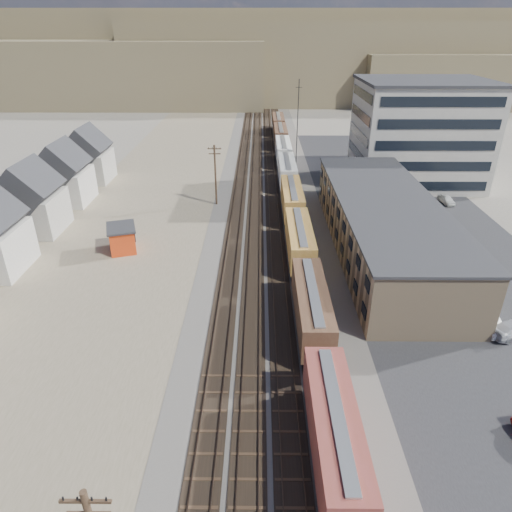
{
  "coord_description": "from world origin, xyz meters",
  "views": [
    {
      "loc": [
        -1.27,
        -30.19,
        27.16
      ],
      "look_at": [
        -1.67,
        17.08,
        3.0
      ],
      "focal_mm": 32.0,
      "sensor_mm": 36.0,
      "label": 1
    }
  ],
  "objects_px": {
    "utility_pole_north": "(215,174)",
    "parked_car_blue": "(400,188)",
    "freight_train": "(289,183)",
    "parked_car_white": "(487,321)",
    "maintenance_shed": "(122,238)"
  },
  "relations": [
    {
      "from": "utility_pole_north",
      "to": "parked_car_blue",
      "type": "distance_m",
      "value": 33.61
    },
    {
      "from": "utility_pole_north",
      "to": "parked_car_blue",
      "type": "relative_size",
      "value": 1.91
    },
    {
      "from": "freight_train",
      "to": "parked_car_white",
      "type": "xyz_separation_m",
      "value": [
        17.61,
        -37.53,
        -1.98
      ]
    },
    {
      "from": "utility_pole_north",
      "to": "parked_car_white",
      "type": "bearing_deg",
      "value": -49.2
    },
    {
      "from": "freight_train",
      "to": "utility_pole_north",
      "type": "distance_m",
      "value": 12.88
    },
    {
      "from": "parked_car_white",
      "to": "utility_pole_north",
      "type": "bearing_deg",
      "value": 123.15
    },
    {
      "from": "maintenance_shed",
      "to": "parked_car_white",
      "type": "bearing_deg",
      "value": -22.85
    },
    {
      "from": "freight_train",
      "to": "utility_pole_north",
      "type": "bearing_deg",
      "value": -166.83
    },
    {
      "from": "maintenance_shed",
      "to": "utility_pole_north",
      "type": "bearing_deg",
      "value": 57.7
    },
    {
      "from": "maintenance_shed",
      "to": "parked_car_white",
      "type": "xyz_separation_m",
      "value": [
        40.91,
        -17.24,
        -0.94
      ]
    },
    {
      "from": "utility_pole_north",
      "to": "maintenance_shed",
      "type": "distance_m",
      "value": 20.9
    },
    {
      "from": "parked_car_white",
      "to": "parked_car_blue",
      "type": "xyz_separation_m",
      "value": [
        2.71,
        41.33,
        -0.09
      ]
    },
    {
      "from": "utility_pole_north",
      "to": "parked_car_blue",
      "type": "bearing_deg",
      "value": 11.58
    },
    {
      "from": "freight_train",
      "to": "parked_car_white",
      "type": "distance_m",
      "value": 41.5
    },
    {
      "from": "parked_car_white",
      "to": "freight_train",
      "type": "bearing_deg",
      "value": 107.49
    }
  ]
}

